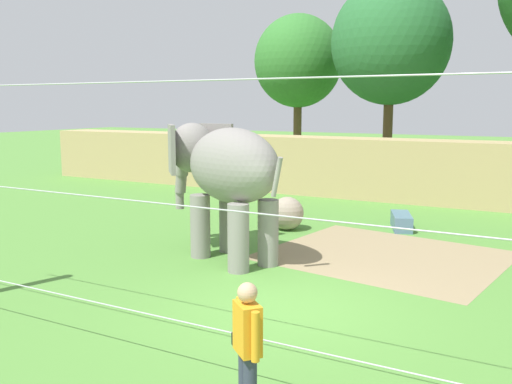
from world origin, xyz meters
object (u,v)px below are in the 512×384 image
elephant (225,170)px  zookeeper (248,349)px  feed_trough (401,221)px  enrichment_ball (287,213)px

elephant → zookeeper: size_ratio=2.34×
zookeeper → feed_trough: size_ratio=1.12×
elephant → feed_trough: elephant is taller
elephant → zookeeper: (3.89, -5.83, -1.13)m
elephant → enrichment_ball: bearing=90.4°
enrichment_ball → elephant: bearing=-89.6°
elephant → zookeeper: elephant is taller
enrichment_ball → feed_trough: enrichment_ball is taller
elephant → feed_trough: 6.09m
zookeeper → feed_trough: bearing=95.5°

